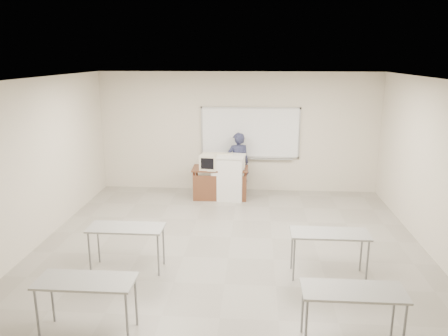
# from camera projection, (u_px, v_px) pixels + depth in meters

# --- Properties ---
(floor) EXTENTS (7.00, 8.00, 0.01)m
(floor) POSITION_uv_depth(u_px,v_px,m) (228.00, 258.00, 7.49)
(floor) COLOR gray
(floor) RESTS_ON ground
(whiteboard) EXTENTS (2.48, 0.10, 1.31)m
(whiteboard) POSITION_uv_depth(u_px,v_px,m) (250.00, 133.00, 10.93)
(whiteboard) COLOR white
(whiteboard) RESTS_ON floor
(student_desks) EXTENTS (4.40, 2.20, 0.73)m
(student_desks) POSITION_uv_depth(u_px,v_px,m) (222.00, 257.00, 6.02)
(student_desks) COLOR #969793
(student_desks) RESTS_ON floor
(instructor_desk) EXTENTS (1.34, 0.67, 0.75)m
(instructor_desk) POSITION_uv_depth(u_px,v_px,m) (220.00, 178.00, 10.47)
(instructor_desk) COLOR brown
(instructor_desk) RESTS_ON floor
(podium) EXTENTS (0.77, 0.56, 1.09)m
(podium) POSITION_uv_depth(u_px,v_px,m) (228.00, 177.00, 10.46)
(podium) COLOR white
(podium) RESTS_ON floor
(crt_monitor) EXTENTS (0.40, 0.45, 0.38)m
(crt_monitor) POSITION_uv_depth(u_px,v_px,m) (209.00, 162.00, 10.37)
(crt_monitor) COLOR beige
(crt_monitor) RESTS_ON instructor_desk
(laptop) EXTENTS (0.33, 0.30, 0.24)m
(laptop) POSITION_uv_depth(u_px,v_px,m) (237.00, 164.00, 10.63)
(laptop) COLOR black
(laptop) RESTS_ON instructor_desk
(mouse) EXTENTS (0.11, 0.08, 0.04)m
(mouse) POSITION_uv_depth(u_px,v_px,m) (243.00, 170.00, 10.28)
(mouse) COLOR #919497
(mouse) RESTS_ON instructor_desk
(keyboard) EXTENTS (0.50, 0.20, 0.03)m
(keyboard) POSITION_uv_depth(u_px,v_px,m) (222.00, 154.00, 10.41)
(keyboard) COLOR beige
(keyboard) RESTS_ON podium
(presenter) EXTENTS (0.64, 0.50, 1.55)m
(presenter) POSITION_uv_depth(u_px,v_px,m) (238.00, 163.00, 10.87)
(presenter) COLOR black
(presenter) RESTS_ON floor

